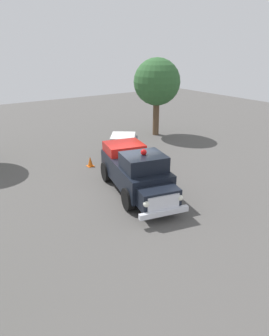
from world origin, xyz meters
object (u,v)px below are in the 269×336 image
(lawn_chair_near_truck, at_px, (124,166))
(traffic_cone, at_px, (90,162))
(classic_hot_rod, at_px, (123,147))
(oak_tree_right, at_px, (157,82))
(vintage_fire_truck, at_px, (136,171))
(lawn_chair_by_car, at_px, (147,166))
(spectator_seated, at_px, (123,164))

(lawn_chair_near_truck, relative_size, traffic_cone, 1.61)
(lawn_chair_near_truck, distance_m, traffic_cone, 2.64)
(classic_hot_rod, distance_m, oak_tree_right, 7.25)
(vintage_fire_truck, height_order, lawn_chair_near_truck, vintage_fire_truck)
(classic_hot_rod, height_order, oak_tree_right, oak_tree_right)
(vintage_fire_truck, distance_m, classic_hot_rod, 5.34)
(traffic_cone, bearing_deg, lawn_chair_near_truck, 19.84)
(classic_hot_rod, xyz_separation_m, lawn_chair_near_truck, (2.68, -1.63, -0.16))
(lawn_chair_near_truck, bearing_deg, traffic_cone, -160.16)
(traffic_cone, bearing_deg, lawn_chair_by_car, 33.45)
(traffic_cone, bearing_deg, classic_hot_rod, 94.76)
(classic_hot_rod, relative_size, oak_tree_right, 0.75)
(classic_hot_rod, bearing_deg, spectator_seated, -31.59)
(oak_tree_right, relative_size, traffic_cone, 9.70)
(lawn_chair_by_car, relative_size, spectator_seated, 0.79)
(vintage_fire_truck, distance_m, spectator_seated, 2.41)
(oak_tree_right, bearing_deg, lawn_chair_by_car, -41.35)
(classic_hot_rod, relative_size, lawn_chair_near_truck, 4.50)
(classic_hot_rod, relative_size, lawn_chair_by_car, 4.50)
(classic_hot_rod, relative_size, spectator_seated, 3.56)
(lawn_chair_by_car, relative_size, traffic_cone, 1.61)
(classic_hot_rod, distance_m, spectator_seated, 3.00)
(lawn_chair_by_car, xyz_separation_m, traffic_cone, (-3.09, -2.04, -0.28))
(lawn_chair_near_truck, height_order, lawn_chair_by_car, same)
(vintage_fire_truck, distance_m, oak_tree_right, 11.59)
(lawn_chair_near_truck, bearing_deg, vintage_fire_truck, -16.13)
(lawn_chair_near_truck, xyz_separation_m, oak_tree_right, (-6.03, 7.01, 3.67))
(oak_tree_right, bearing_deg, classic_hot_rod, -58.07)
(vintage_fire_truck, xyz_separation_m, classic_hot_rod, (-4.82, 2.25, -0.45))
(vintage_fire_truck, distance_m, lawn_chair_by_car, 2.41)
(vintage_fire_truck, bearing_deg, oak_tree_right, 136.95)
(lawn_chair_near_truck, distance_m, oak_tree_right, 9.95)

